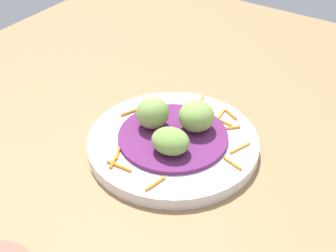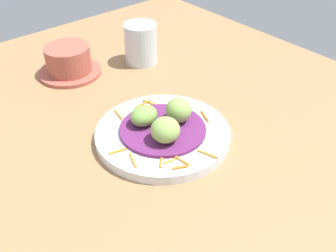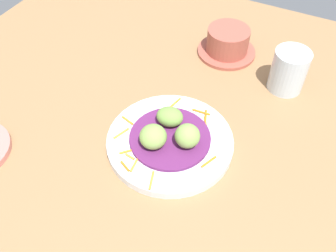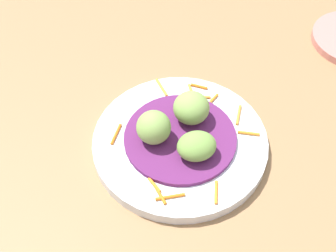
% 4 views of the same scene
% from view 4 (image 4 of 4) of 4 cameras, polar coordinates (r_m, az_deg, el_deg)
% --- Properties ---
extents(table_surface, '(1.10, 1.10, 0.02)m').
position_cam_4_polar(table_surface, '(0.64, 6.51, -3.95)').
color(table_surface, '#936D47').
rests_on(table_surface, ground).
extents(main_plate, '(0.23, 0.23, 0.02)m').
position_cam_4_polar(main_plate, '(0.62, 1.49, -2.11)').
color(main_plate, silver).
rests_on(main_plate, table_surface).
extents(cabbage_bed, '(0.15, 0.15, 0.01)m').
position_cam_4_polar(cabbage_bed, '(0.62, 1.51, -1.45)').
color(cabbage_bed, '#60235B').
rests_on(cabbage_bed, main_plate).
extents(carrot_garnish, '(0.20, 0.22, 0.00)m').
position_cam_4_polar(carrot_garnish, '(0.62, 2.61, -0.80)').
color(carrot_garnish, orange).
rests_on(carrot_garnish, main_plate).
extents(guac_scoop_left, '(0.07, 0.07, 0.04)m').
position_cam_4_polar(guac_scoop_left, '(0.62, 2.90, 2.24)').
color(guac_scoop_left, '#84A851').
rests_on(guac_scoop_left, cabbage_bed).
extents(guac_scoop_center, '(0.05, 0.05, 0.04)m').
position_cam_4_polar(guac_scoop_center, '(0.59, -1.78, -0.17)').
color(guac_scoop_center, '#84A851').
rests_on(guac_scoop_center, cabbage_bed).
extents(guac_scoop_right, '(0.06, 0.05, 0.03)m').
position_cam_4_polar(guac_scoop_right, '(0.58, 3.55, -2.49)').
color(guac_scoop_right, '#759E47').
rests_on(guac_scoop_right, cabbage_bed).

